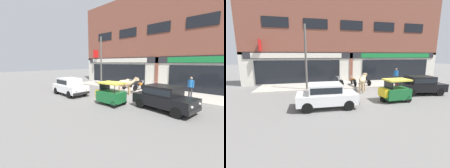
% 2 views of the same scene
% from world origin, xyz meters
% --- Properties ---
extents(ground_plane, '(90.00, 90.00, 0.00)m').
position_xyz_m(ground_plane, '(0.00, 0.00, 0.00)').
color(ground_plane, slate).
extents(sidewalk, '(19.00, 3.58, 0.13)m').
position_xyz_m(sidewalk, '(0.00, 3.99, 0.07)').
color(sidewalk, '#B7AFA3').
rests_on(sidewalk, ground).
extents(shop_building, '(23.00, 1.40, 10.46)m').
position_xyz_m(shop_building, '(-0.00, 6.04, 5.04)').
color(shop_building, brown).
rests_on(shop_building, ground).
extents(cow, '(1.41, 1.88, 1.61)m').
position_xyz_m(cow, '(-0.46, 1.07, 1.01)').
color(cow, tan).
rests_on(cow, ground).
extents(car_0, '(3.74, 2.01, 1.46)m').
position_xyz_m(car_0, '(3.74, -0.68, 0.81)').
color(car_0, black).
rests_on(car_0, ground).
extents(car_1, '(3.66, 1.71, 1.46)m').
position_xyz_m(car_1, '(-4.06, -2.18, 0.81)').
color(car_1, black).
rests_on(car_1, ground).
extents(auto_rickshaw, '(2.02, 1.24, 1.52)m').
position_xyz_m(auto_rickshaw, '(0.62, -1.96, 0.66)').
color(auto_rickshaw, black).
rests_on(auto_rickshaw, ground).
extents(motorcycle_0, '(0.52, 1.81, 0.88)m').
position_xyz_m(motorcycle_0, '(-1.89, 3.23, 0.52)').
color(motorcycle_0, black).
rests_on(motorcycle_0, sidewalk).
extents(motorcycle_1, '(0.52, 1.81, 0.88)m').
position_xyz_m(motorcycle_1, '(-0.52, 3.30, 0.52)').
color(motorcycle_1, black).
rests_on(motorcycle_1, sidewalk).
extents(motorcycle_2, '(0.60, 1.79, 0.88)m').
position_xyz_m(motorcycle_2, '(0.76, 3.30, 0.52)').
color(motorcycle_2, black).
rests_on(motorcycle_2, sidewalk).
extents(pedestrian, '(0.48, 0.32, 1.60)m').
position_xyz_m(pedestrian, '(4.12, 3.17, 1.12)').
color(pedestrian, '#2D2D33').
rests_on(pedestrian, sidewalk).
extents(utility_pole, '(0.18, 0.18, 5.47)m').
position_xyz_m(utility_pole, '(-5.09, 2.50, 2.87)').
color(utility_pole, '#595651').
rests_on(utility_pole, sidewalk).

